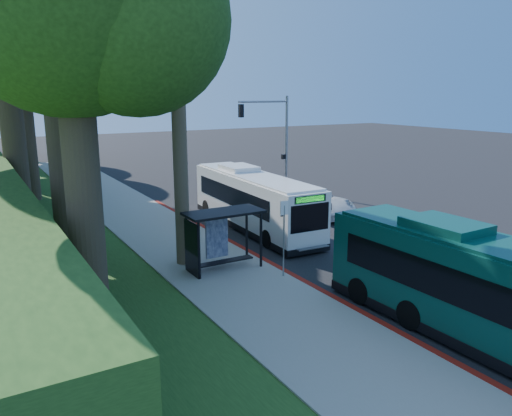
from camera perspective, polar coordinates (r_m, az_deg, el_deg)
ground at (r=26.97m, az=6.81°, el=-2.59°), size 140.00×140.00×0.00m
sidewalk at (r=23.42m, az=-7.61°, el=-4.91°), size 4.50×70.00×0.12m
red_curb at (r=21.08m, az=2.53°, el=-6.86°), size 0.25×30.00×0.13m
grass_verge at (r=26.73m, az=-23.28°, el=-3.68°), size 8.00×70.00×0.06m
bus_shelter at (r=20.43m, az=-4.49°, el=-2.41°), size 3.20×1.51×2.55m
stop_sign_pole at (r=19.46m, az=3.21°, el=-2.34°), size 0.35×0.06×3.17m
traffic_signal_pole at (r=36.45m, az=2.17°, el=8.65°), size 4.10×0.30×7.00m
tree_2 at (r=36.91m, az=-25.45°, el=16.91°), size 8.82×8.40×15.12m
tree_4 at (r=52.80m, az=-26.59°, el=14.47°), size 8.40×8.00×14.14m
tree_5 at (r=60.82m, az=-26.19°, el=13.43°), size 7.35×7.00×12.86m
white_bus at (r=26.99m, az=-0.37°, el=0.96°), size 2.80×10.92×3.23m
teal_bus at (r=16.00m, az=25.42°, el=-8.72°), size 2.66×11.44×3.40m
pickup at (r=30.36m, az=6.42°, el=0.80°), size 3.19×6.12×1.65m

